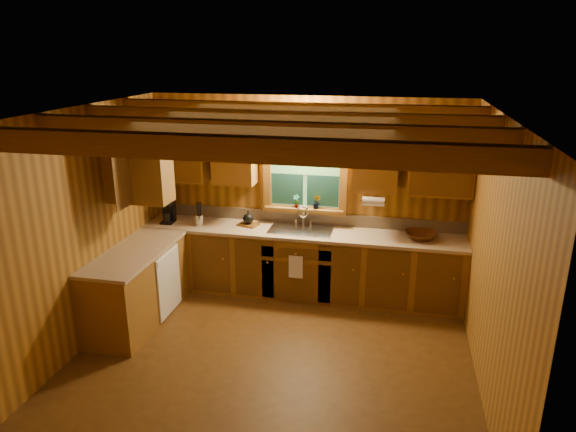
# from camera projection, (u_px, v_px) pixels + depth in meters

# --- Properties ---
(room) EXTENTS (4.20, 4.20, 4.20)m
(room) POSITION_uv_depth(u_px,v_px,m) (271.00, 245.00, 5.15)
(room) COLOR #563614
(room) RESTS_ON ground
(ceiling_beams) EXTENTS (4.20, 2.54, 0.18)m
(ceiling_beams) POSITION_uv_depth(u_px,v_px,m) (270.00, 125.00, 4.78)
(ceiling_beams) COLOR brown
(ceiling_beams) RESTS_ON room
(base_cabinets) EXTENTS (4.20, 2.22, 0.86)m
(base_cabinets) POSITION_uv_depth(u_px,v_px,m) (259.00, 270.00, 6.71)
(base_cabinets) COLOR brown
(base_cabinets) RESTS_ON ground
(countertop) EXTENTS (4.20, 2.24, 0.04)m
(countertop) POSITION_uv_depth(u_px,v_px,m) (259.00, 237.00, 6.57)
(countertop) COLOR tan
(countertop) RESTS_ON base_cabinets
(backsplash) EXTENTS (4.20, 0.02, 0.16)m
(backsplash) POSITION_uv_depth(u_px,v_px,m) (305.00, 218.00, 7.00)
(backsplash) COLOR tan
(backsplash) RESTS_ON room
(dishwasher_panel) EXTENTS (0.02, 0.60, 0.80)m
(dishwasher_panel) POSITION_uv_depth(u_px,v_px,m) (169.00, 282.00, 6.34)
(dishwasher_panel) COLOR white
(dishwasher_panel) RESTS_ON base_cabinets
(upper_cabinets) EXTENTS (4.19, 1.77, 0.78)m
(upper_cabinets) POSITION_uv_depth(u_px,v_px,m) (254.00, 160.00, 6.42)
(upper_cabinets) COLOR brown
(upper_cabinets) RESTS_ON room
(window) EXTENTS (1.12, 0.08, 1.00)m
(window) POSITION_uv_depth(u_px,v_px,m) (305.00, 179.00, 6.81)
(window) COLOR brown
(window) RESTS_ON room
(window_sill) EXTENTS (1.06, 0.14, 0.04)m
(window_sill) POSITION_uv_depth(u_px,v_px,m) (304.00, 209.00, 6.90)
(window_sill) COLOR brown
(window_sill) RESTS_ON room
(wall_sconce) EXTENTS (0.45, 0.21, 0.17)m
(wall_sconce) POSITION_uv_depth(u_px,v_px,m) (304.00, 132.00, 6.50)
(wall_sconce) COLOR black
(wall_sconce) RESTS_ON room
(paper_towel_roll) EXTENTS (0.27, 0.11, 0.11)m
(paper_towel_roll) POSITION_uv_depth(u_px,v_px,m) (373.00, 201.00, 6.37)
(paper_towel_roll) COLOR white
(paper_towel_roll) RESTS_ON upper_cabinets
(dish_towel) EXTENTS (0.18, 0.01, 0.30)m
(dish_towel) POSITION_uv_depth(u_px,v_px,m) (296.00, 267.00, 6.57)
(dish_towel) COLOR white
(dish_towel) RESTS_ON base_cabinets
(sink) EXTENTS (0.82, 0.48, 0.43)m
(sink) POSITION_uv_depth(u_px,v_px,m) (301.00, 233.00, 6.78)
(sink) COLOR silver
(sink) RESTS_ON countertop
(coffee_maker) EXTENTS (0.17, 0.21, 0.30)m
(coffee_maker) POSITION_uv_depth(u_px,v_px,m) (168.00, 212.00, 7.03)
(coffee_maker) COLOR black
(coffee_maker) RESTS_ON countertop
(utensil_crock) EXTENTS (0.11, 0.11, 0.33)m
(utensil_crock) POSITION_uv_depth(u_px,v_px,m) (199.00, 219.00, 6.93)
(utensil_crock) COLOR silver
(utensil_crock) RESTS_ON countertop
(cutting_board) EXTENTS (0.31, 0.26, 0.02)m
(cutting_board) POSITION_uv_depth(u_px,v_px,m) (248.00, 224.00, 6.94)
(cutting_board) COLOR #5B3813
(cutting_board) RESTS_ON countertop
(teakettle) EXTENTS (0.14, 0.14, 0.18)m
(teakettle) POSITION_uv_depth(u_px,v_px,m) (248.00, 219.00, 6.92)
(teakettle) COLOR black
(teakettle) RESTS_ON cutting_board
(wicker_basket) EXTENTS (0.43, 0.43, 0.09)m
(wicker_basket) POSITION_uv_depth(u_px,v_px,m) (421.00, 236.00, 6.44)
(wicker_basket) COLOR #48230C
(wicker_basket) RESTS_ON countertop
(potted_plant_left) EXTENTS (0.11, 0.08, 0.18)m
(potted_plant_left) POSITION_uv_depth(u_px,v_px,m) (296.00, 201.00, 6.87)
(potted_plant_left) COLOR #5B3813
(potted_plant_left) RESTS_ON window_sill
(potted_plant_right) EXTENTS (0.13, 0.11, 0.20)m
(potted_plant_right) POSITION_uv_depth(u_px,v_px,m) (317.00, 202.00, 6.82)
(potted_plant_right) COLOR #5B3813
(potted_plant_right) RESTS_ON window_sill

